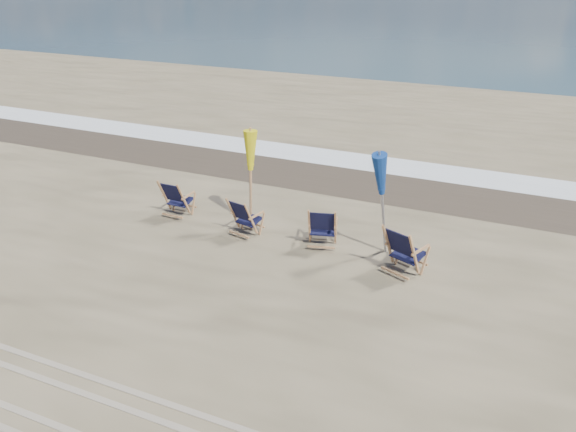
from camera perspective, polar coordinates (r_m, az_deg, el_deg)
name	(u,v)px	position (r m, az deg, el deg)	size (l,w,h in m)	color
surf_foam	(371,163)	(16.61, 8.45, 5.36)	(200.00, 1.40, 0.01)	silver
wet_sand_strip	(356,180)	(15.25, 6.92, 3.64)	(200.00, 2.60, 0.00)	#42362A
tire_tracks	(131,432)	(7.89, -15.62, -20.38)	(80.00, 1.30, 0.01)	gray
beach_chair_0	(184,201)	(12.88, -10.54, 1.54)	(0.60, 0.68, 0.94)	black
beach_chair_1	(251,221)	(11.79, -3.77, -0.47)	(0.57, 0.65, 0.90)	black
beach_chair_2	(335,229)	(11.39, 4.82, -1.32)	(0.61, 0.68, 0.95)	black
beach_chair_3	(414,257)	(10.49, 12.68, -4.06)	(0.66, 0.75, 1.04)	black
umbrella_yellow	(250,156)	(11.84, -3.90, 6.06)	(0.30, 0.30, 2.20)	#AB784C
umbrella_blue	(385,175)	(10.75, 9.87, 4.09)	(0.30, 0.30, 2.27)	#A5A5AD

